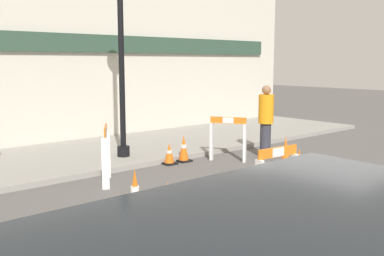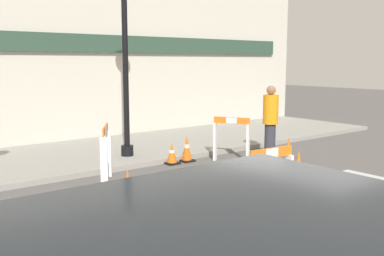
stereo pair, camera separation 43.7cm
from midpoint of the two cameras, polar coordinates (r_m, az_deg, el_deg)
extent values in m
plane|color=#565451|center=(6.66, 16.58, -12.08)|extent=(60.00, 60.00, 0.00)
cube|color=gray|center=(11.35, -10.28, -3.08)|extent=(18.00, 3.61, 0.11)
cube|color=beige|center=(12.83, -14.59, 10.20)|extent=(18.00, 0.12, 5.50)
cube|color=#2D4738|center=(12.74, -14.40, 10.45)|extent=(16.20, 0.10, 0.50)
cylinder|color=black|center=(10.59, -7.05, -2.86)|extent=(0.29, 0.29, 0.24)
cylinder|color=black|center=(10.39, -7.27, 9.07)|extent=(0.13, 0.13, 4.62)
cube|color=white|center=(10.33, 8.33, -1.99)|extent=(0.14, 0.12, 0.88)
cube|color=white|center=(10.51, 4.14, -1.74)|extent=(0.14, 0.12, 0.88)
cube|color=orange|center=(10.33, 6.26, 0.95)|extent=(0.47, 0.73, 0.15)
cube|color=white|center=(10.33, 6.26, 0.95)|extent=(0.16, 0.23, 0.14)
cube|color=white|center=(9.09, -9.28, -3.23)|extent=(0.14, 0.12, 0.94)
cube|color=white|center=(8.30, -9.63, -4.37)|extent=(0.14, 0.12, 0.94)
cube|color=orange|center=(8.60, -9.53, -0.21)|extent=(0.49, 0.75, 0.15)
cube|color=white|center=(8.60, -9.53, -0.21)|extent=(0.17, 0.24, 0.13)
cube|color=white|center=(6.74, 9.45, -7.71)|extent=(0.07, 0.14, 0.87)
cube|color=white|center=(7.25, 13.88, -6.69)|extent=(0.07, 0.14, 0.87)
cube|color=orange|center=(6.88, 11.87, -3.11)|extent=(0.81, 0.10, 0.15)
cube|color=white|center=(6.88, 11.87, -3.11)|extent=(0.25, 0.05, 0.14)
cube|color=black|center=(10.18, -1.32, -4.48)|extent=(0.30, 0.30, 0.04)
cone|color=orange|center=(10.13, -1.33, -3.12)|extent=(0.23, 0.22, 0.45)
cylinder|color=white|center=(10.12, -1.33, -3.00)|extent=(0.13, 0.13, 0.06)
cube|color=black|center=(6.90, -6.28, -10.88)|extent=(0.30, 0.30, 0.04)
cone|color=orange|center=(6.78, -6.33, -7.94)|extent=(0.23, 0.23, 0.70)
cylinder|color=white|center=(6.77, -6.34, -7.66)|extent=(0.13, 0.13, 0.10)
cube|color=black|center=(8.61, 14.70, -7.17)|extent=(0.30, 0.30, 0.04)
cone|color=orange|center=(8.52, 14.78, -4.88)|extent=(0.23, 0.23, 0.67)
cylinder|color=white|center=(8.52, 14.79, -4.66)|extent=(0.13, 0.13, 0.09)
cube|color=black|center=(9.96, 13.30, -4.99)|extent=(0.30, 0.30, 0.04)
cone|color=orange|center=(9.89, 13.37, -3.02)|extent=(0.22, 0.22, 0.66)
cylinder|color=white|center=(9.88, 13.38, -2.83)|extent=(0.13, 0.13, 0.09)
cube|color=black|center=(10.43, 0.54, -4.16)|extent=(0.30, 0.30, 0.04)
cone|color=orange|center=(10.37, 0.55, -2.47)|extent=(0.23, 0.22, 0.59)
cylinder|color=white|center=(10.36, 0.55, -2.32)|extent=(0.13, 0.13, 0.08)
cube|color=black|center=(6.80, -2.18, -11.12)|extent=(0.30, 0.30, 0.04)
cone|color=orange|center=(6.71, -2.19, -8.91)|extent=(0.23, 0.23, 0.51)
cylinder|color=white|center=(6.70, -2.19, -8.70)|extent=(0.13, 0.13, 0.07)
cylinder|color=#33333D|center=(10.94, 10.99, -1.62)|extent=(0.33, 0.33, 0.83)
cylinder|color=orange|center=(10.83, 11.11, 2.33)|extent=(0.45, 0.45, 0.69)
sphere|color=#8E6647|center=(10.80, 11.17, 4.73)|extent=(0.27, 0.27, 0.22)
camera|label=1|loc=(0.22, -88.58, 0.21)|focal=42.00mm
camera|label=2|loc=(0.22, 91.42, -0.21)|focal=42.00mm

